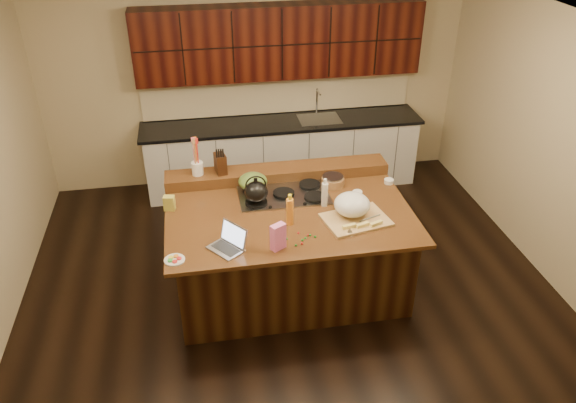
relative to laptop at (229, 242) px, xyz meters
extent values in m
cube|color=black|center=(0.63, 0.51, -0.98)|extent=(5.50, 5.00, 0.01)
cube|color=silver|center=(0.63, 0.51, 1.73)|extent=(5.50, 5.00, 0.01)
cube|color=tan|center=(0.63, 3.01, 0.37)|extent=(5.50, 0.01, 2.70)
cube|color=tan|center=(0.63, -2.00, 0.37)|extent=(5.50, 0.01, 2.70)
cube|color=tan|center=(3.38, 0.51, 0.37)|extent=(0.01, 5.00, 2.70)
cube|color=black|center=(0.63, 0.51, -0.54)|extent=(2.22, 1.42, 0.88)
cube|color=black|center=(0.63, 0.51, -0.08)|extent=(2.40, 1.60, 0.04)
cube|color=black|center=(0.63, 1.21, 0.00)|extent=(2.40, 0.30, 0.12)
cube|color=gray|center=(0.63, 0.81, -0.05)|extent=(0.92, 0.52, 0.02)
cylinder|color=black|center=(0.33, 0.94, -0.03)|extent=(0.22, 0.22, 0.03)
cylinder|color=black|center=(0.93, 0.94, -0.03)|extent=(0.22, 0.22, 0.03)
cylinder|color=black|center=(0.33, 0.68, -0.03)|extent=(0.22, 0.22, 0.03)
cylinder|color=black|center=(0.93, 0.68, -0.03)|extent=(0.22, 0.22, 0.03)
cylinder|color=black|center=(0.63, 0.81, -0.03)|extent=(0.22, 0.22, 0.03)
cube|color=silver|center=(0.93, 2.68, -0.53)|extent=(3.60, 0.62, 0.90)
cube|color=black|center=(0.93, 2.68, -0.06)|extent=(3.70, 0.66, 0.04)
cube|color=gray|center=(1.43, 2.68, -0.04)|extent=(0.55, 0.42, 0.01)
cylinder|color=gray|center=(1.43, 2.86, 0.14)|extent=(0.02, 0.02, 0.36)
cube|color=black|center=(0.93, 2.83, 0.97)|extent=(3.60, 0.34, 0.90)
cube|color=tan|center=(0.93, 2.99, 0.22)|extent=(3.60, 0.03, 0.50)
ellipsoid|color=black|center=(0.33, 0.68, 0.09)|extent=(0.24, 0.24, 0.21)
ellipsoid|color=#4F6E2C|center=(0.33, 0.94, 0.07)|extent=(0.37, 0.37, 0.16)
cube|color=#B7B7BC|center=(-0.04, -0.03, -0.05)|extent=(0.35, 0.37, 0.01)
cube|color=black|center=(-0.04, -0.03, -0.04)|extent=(0.25, 0.28, 0.00)
cube|color=#B7B7BC|center=(0.04, 0.04, 0.06)|extent=(0.24, 0.28, 0.20)
cube|color=silver|center=(0.04, 0.03, 0.06)|extent=(0.21, 0.25, 0.17)
cylinder|color=orange|center=(0.59, 0.28, 0.08)|extent=(0.08, 0.08, 0.27)
cylinder|color=silver|center=(0.99, 0.55, 0.07)|extent=(0.08, 0.08, 0.25)
cube|color=tan|center=(1.22, 0.22, -0.04)|extent=(0.67, 0.55, 0.03)
ellipsoid|color=white|center=(1.20, 0.31, 0.08)|extent=(0.35, 0.35, 0.22)
cube|color=#EDD872|center=(1.12, 0.08, -0.01)|extent=(0.13, 0.03, 0.03)
cube|color=#EDD872|center=(1.25, 0.08, -0.01)|extent=(0.13, 0.03, 0.03)
cube|color=#EDD872|center=(1.38, 0.08, -0.01)|extent=(0.13, 0.03, 0.03)
cylinder|color=gray|center=(1.36, 0.20, -0.02)|extent=(0.23, 0.09, 0.01)
cylinder|color=white|center=(1.27, 0.52, -0.03)|extent=(0.13, 0.13, 0.04)
cylinder|color=white|center=(1.37, 0.69, -0.03)|extent=(0.13, 0.13, 0.04)
cylinder|color=white|center=(1.78, 0.88, -0.03)|extent=(0.12, 0.12, 0.04)
cylinder|color=#996B3F|center=(1.17, 0.94, -0.01)|extent=(0.25, 0.25, 0.09)
cone|color=silver|center=(1.11, 0.01, -0.02)|extent=(0.09, 0.09, 0.07)
cube|color=pink|center=(0.42, -0.09, 0.07)|extent=(0.15, 0.13, 0.25)
cylinder|color=white|center=(-0.48, -0.11, -0.05)|extent=(0.22, 0.22, 0.01)
cube|color=gold|center=(-0.52, 0.74, 0.02)|extent=(0.12, 0.09, 0.15)
cylinder|color=white|center=(-0.22, 1.21, 0.13)|extent=(0.12, 0.12, 0.14)
cube|color=black|center=(0.02, 1.21, 0.17)|extent=(0.13, 0.19, 0.21)
ellipsoid|color=red|center=(0.46, -0.02, -0.05)|extent=(0.02, 0.02, 0.02)
ellipsoid|color=#198C26|center=(0.74, 0.05, -0.05)|extent=(0.02, 0.02, 0.02)
ellipsoid|color=red|center=(0.43, -0.03, -0.05)|extent=(0.02, 0.02, 0.02)
ellipsoid|color=#198C26|center=(0.52, 0.03, -0.05)|extent=(0.02, 0.02, 0.02)
ellipsoid|color=red|center=(0.39, -0.04, -0.05)|extent=(0.02, 0.02, 0.02)
ellipsoid|color=#198C26|center=(0.69, 0.01, -0.05)|extent=(0.02, 0.02, 0.02)
ellipsoid|color=red|center=(0.64, -0.07, -0.05)|extent=(0.02, 0.02, 0.02)
ellipsoid|color=#198C26|center=(0.38, 0.05, -0.05)|extent=(0.02, 0.02, 0.02)
ellipsoid|color=red|center=(0.72, 0.06, -0.05)|extent=(0.02, 0.02, 0.02)
ellipsoid|color=#198C26|center=(0.78, 0.02, -0.05)|extent=(0.02, 0.02, 0.02)
ellipsoid|color=red|center=(0.44, 0.04, -0.05)|extent=(0.02, 0.02, 0.02)
ellipsoid|color=#198C26|center=(0.58, -0.08, -0.05)|extent=(0.02, 0.02, 0.02)
ellipsoid|color=red|center=(0.39, 0.02, -0.05)|extent=(0.02, 0.02, 0.02)
ellipsoid|color=#198C26|center=(0.66, -0.01, -0.05)|extent=(0.02, 0.02, 0.02)
ellipsoid|color=red|center=(0.64, 0.10, -0.05)|extent=(0.02, 0.02, 0.02)
camera|label=1|loc=(-0.20, -4.09, 2.86)|focal=35.00mm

